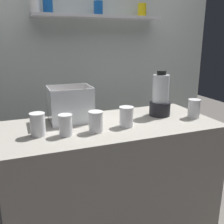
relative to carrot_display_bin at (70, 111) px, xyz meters
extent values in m
cube|color=#9E998E|center=(0.24, -0.16, -0.52)|extent=(1.40, 0.64, 0.90)
cube|color=silver|center=(0.24, 0.61, 0.28)|extent=(2.60, 0.04, 2.50)
cube|color=silver|center=(0.37, 0.49, 0.65)|extent=(1.09, 0.20, 0.02)
cylinder|color=#1959B2|center=(-0.04, 0.48, 0.71)|extent=(0.08, 0.08, 0.11)
cylinder|color=#1959B2|center=(0.37, 0.48, 0.71)|extent=(0.08, 0.08, 0.11)
cylinder|color=yellow|center=(0.78, 0.49, 0.71)|extent=(0.08, 0.08, 0.11)
cylinder|color=white|center=(-0.14, 0.49, 0.73)|extent=(0.08, 0.08, 0.15)
cube|color=white|center=(0.00, 0.00, -0.07)|extent=(0.28, 0.22, 0.01)
cube|color=white|center=(0.00, -0.11, 0.05)|extent=(0.28, 0.01, 0.23)
cube|color=white|center=(0.00, 0.11, 0.05)|extent=(0.28, 0.01, 0.23)
cube|color=white|center=(-0.14, 0.00, 0.05)|extent=(0.01, 0.22, 0.23)
cube|color=white|center=(0.14, 0.00, 0.05)|extent=(0.01, 0.22, 0.23)
cone|color=orange|center=(-0.01, 0.01, -0.05)|extent=(0.14, 0.13, 0.03)
cone|color=orange|center=(-0.03, 0.00, -0.04)|extent=(0.16, 0.06, 0.03)
cone|color=orange|center=(-0.02, 0.00, -0.05)|extent=(0.04, 0.18, 0.03)
cone|color=orange|center=(-0.01, 0.01, -0.05)|extent=(0.09, 0.16, 0.04)
cone|color=orange|center=(0.04, -0.02, -0.02)|extent=(0.16, 0.07, 0.03)
cone|color=orange|center=(0.01, 0.00, -0.02)|extent=(0.18, 0.05, 0.03)
cone|color=orange|center=(0.00, -0.01, -0.02)|extent=(0.16, 0.10, 0.03)
cylinder|color=black|center=(0.64, -0.10, -0.02)|extent=(0.15, 0.15, 0.10)
cylinder|color=silver|center=(0.64, -0.10, 0.13)|extent=(0.12, 0.12, 0.20)
cylinder|color=maroon|center=(0.64, -0.10, 0.05)|extent=(0.11, 0.11, 0.04)
cylinder|color=black|center=(0.64, -0.10, 0.24)|extent=(0.06, 0.06, 0.03)
cylinder|color=white|center=(-0.23, -0.21, -0.01)|extent=(0.09, 0.09, 0.13)
cylinder|color=orange|center=(-0.23, -0.21, -0.03)|extent=(0.08, 0.08, 0.09)
cylinder|color=white|center=(-0.23, -0.21, 0.06)|extent=(0.09, 0.09, 0.01)
cylinder|color=white|center=(-0.08, -0.27, -0.01)|extent=(0.08, 0.08, 0.12)
cylinder|color=yellow|center=(-0.08, -0.27, -0.03)|extent=(0.07, 0.07, 0.08)
cylinder|color=white|center=(-0.08, -0.27, 0.05)|extent=(0.08, 0.08, 0.01)
cylinder|color=white|center=(0.10, -0.27, -0.01)|extent=(0.09, 0.09, 0.12)
cylinder|color=orange|center=(0.10, -0.27, -0.04)|extent=(0.08, 0.08, 0.07)
cylinder|color=white|center=(0.10, -0.27, 0.05)|extent=(0.09, 0.09, 0.01)
cylinder|color=white|center=(0.31, -0.25, -0.01)|extent=(0.09, 0.09, 0.12)
cylinder|color=maroon|center=(0.31, -0.25, -0.03)|extent=(0.08, 0.08, 0.07)
cylinder|color=white|center=(0.31, -0.25, 0.05)|extent=(0.09, 0.09, 0.01)
cylinder|color=white|center=(0.83, -0.24, -0.01)|extent=(0.08, 0.08, 0.13)
cylinder|color=yellow|center=(0.83, -0.24, -0.02)|extent=(0.08, 0.08, 0.10)
cylinder|color=white|center=(0.83, -0.24, 0.06)|extent=(0.09, 0.09, 0.01)
camera|label=1|loc=(-0.34, -1.67, 0.47)|focal=41.41mm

